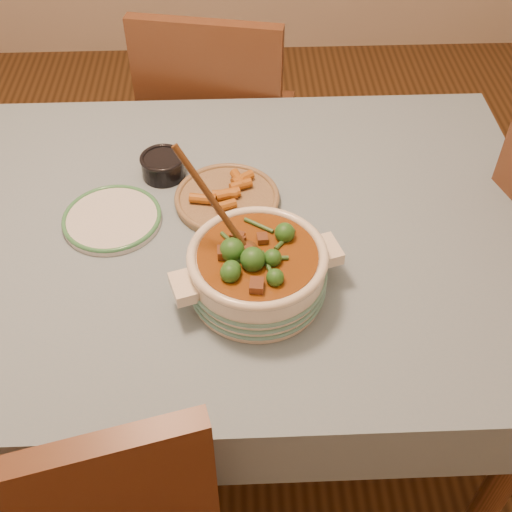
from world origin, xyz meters
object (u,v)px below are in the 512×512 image
at_px(white_plate, 112,219).
at_px(fried_plate, 227,197).
at_px(condiment_bowl, 163,165).
at_px(chair_far, 218,124).
at_px(dining_table, 194,255).
at_px(stew_casserole, 257,268).

height_order(white_plate, fried_plate, fried_plate).
xyz_separation_m(white_plate, fried_plate, (0.27, 0.06, 0.01)).
bearing_deg(fried_plate, condiment_bowl, 145.05).
relative_size(condiment_bowl, chair_far, 0.12).
bearing_deg(white_plate, chair_far, 71.17).
xyz_separation_m(white_plate, chair_far, (0.24, 0.70, -0.22)).
xyz_separation_m(condiment_bowl, chair_far, (0.13, 0.53, -0.24)).
xyz_separation_m(condiment_bowl, fried_plate, (0.16, -0.11, -0.02)).
relative_size(dining_table, white_plate, 5.92).
bearing_deg(stew_casserole, condiment_bowl, 119.00).
bearing_deg(dining_table, condiment_bowl, 110.58).
height_order(condiment_bowl, fried_plate, condiment_bowl).
height_order(condiment_bowl, chair_far, chair_far).
bearing_deg(white_plate, fried_plate, 12.28).
height_order(dining_table, condiment_bowl, condiment_bowl).
height_order(white_plate, condiment_bowl, condiment_bowl).
relative_size(fried_plate, chair_far, 0.33).
distance_m(fried_plate, chair_far, 0.68).
bearing_deg(stew_casserole, dining_table, 126.07).
height_order(stew_casserole, condiment_bowl, stew_casserole).
bearing_deg(chair_far, dining_table, 97.16).
bearing_deg(white_plate, dining_table, -8.05).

